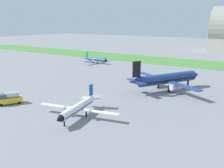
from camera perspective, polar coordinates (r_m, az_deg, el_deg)
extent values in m
plane|color=gray|center=(75.52, -4.23, -2.84)|extent=(600.00, 600.00, 0.00)
cube|color=#478438|center=(144.14, 15.09, 4.83)|extent=(360.00, 28.00, 0.08)
cylinder|color=white|center=(59.20, -7.97, -5.46)|extent=(4.57, 13.62, 1.88)
cone|color=black|center=(53.24, -11.97, -7.90)|extent=(2.18, 2.21, 1.84)
cone|color=white|center=(65.73, -4.60, -3.16)|extent=(2.19, 2.92, 1.69)
cube|color=#19479E|center=(59.25, -7.97, -5.59)|extent=(4.45, 12.89, 0.26)
cube|color=white|center=(57.37, -3.25, -6.33)|extent=(10.38, 3.37, 0.19)
cube|color=white|center=(62.20, -11.95, -4.98)|extent=(10.38, 3.37, 0.19)
cylinder|color=#B7BABF|center=(57.70, -5.16, -6.25)|extent=(0.89, 1.59, 0.60)
cylinder|color=#B7BABF|center=(60.82, -10.76, -5.37)|extent=(0.89, 1.59, 0.60)
cube|color=#19479E|center=(64.79, -4.79, -1.39)|extent=(0.56, 1.70, 3.00)
cube|color=white|center=(64.87, -3.71, -3.42)|extent=(2.80, 1.63, 0.15)
cube|color=white|center=(65.99, -5.77, -3.16)|extent=(2.80, 1.63, 0.15)
cylinder|color=black|center=(55.29, -10.81, -8.79)|extent=(0.34, 0.34, 1.31)
cylinder|color=black|center=(59.67, -5.91, -6.87)|extent=(0.34, 0.34, 1.31)
cylinder|color=black|center=(61.39, -9.01, -6.36)|extent=(0.34, 0.34, 1.31)
cylinder|color=navy|center=(83.80, 12.55, 1.24)|extent=(13.59, 20.79, 3.35)
cone|color=black|center=(92.00, 18.38, 1.99)|extent=(4.35, 4.26, 3.28)
cone|color=navy|center=(76.24, 5.17, 0.59)|extent=(4.71, 5.19, 3.01)
cube|color=black|center=(83.85, 12.54, 1.08)|extent=(13.06, 19.76, 0.47)
cube|color=navy|center=(89.13, 9.22, 1.77)|extent=(13.81, 8.97, 0.33)
cube|color=navy|center=(78.25, 15.61, -0.28)|extent=(13.81, 8.97, 0.33)
cylinder|color=#B7BABF|center=(87.35, 10.22, 0.67)|extent=(3.39, 4.09, 1.84)
cylinder|color=#B7BABF|center=(80.41, 14.28, -0.70)|extent=(3.39, 4.09, 1.84)
cube|color=black|center=(75.80, 5.62, 3.36)|extent=(1.68, 2.59, 4.87)
cube|color=navy|center=(78.33, 4.70, 0.90)|extent=(4.61, 3.67, 0.27)
cube|color=navy|center=(74.86, 6.44, 0.24)|extent=(4.61, 3.67, 0.27)
cylinder|color=black|center=(90.46, 16.90, 0.12)|extent=(0.60, 0.60, 2.13)
cylinder|color=black|center=(85.46, 10.54, -0.30)|extent=(0.60, 0.60, 2.13)
cylinder|color=black|center=(81.54, 12.81, -1.11)|extent=(0.60, 0.60, 2.13)
cylinder|color=navy|center=(135.67, -3.54, 5.59)|extent=(12.23, 2.21, 1.69)
cone|color=black|center=(131.54, -1.24, 5.35)|extent=(1.76, 1.73, 1.66)
cone|color=navy|center=(140.20, -5.80, 5.91)|extent=(2.43, 1.62, 1.52)
cube|color=#198C4C|center=(135.69, -3.54, 5.54)|extent=(11.56, 2.21, 0.24)
cube|color=navy|center=(139.51, -2.43, 5.72)|extent=(1.58, 9.34, 0.17)
cube|color=navy|center=(132.40, -4.93, 5.23)|extent=(1.58, 9.34, 0.17)
cylinder|color=#B7BABF|center=(137.92, -2.71, 5.62)|extent=(1.37, 0.60, 0.54)
cylinder|color=#B7BABF|center=(133.36, -4.30, 5.30)|extent=(1.37, 0.60, 0.54)
cube|color=#198C4C|center=(139.71, -5.72, 6.70)|extent=(1.53, 0.27, 2.71)
cube|color=navy|center=(140.86, -5.38, 5.94)|extent=(1.11, 2.41, 0.14)
cube|color=navy|center=(139.10, -6.02, 5.82)|extent=(1.11, 2.41, 0.14)
cylinder|color=black|center=(132.77, -1.83, 4.80)|extent=(0.30, 0.30, 1.18)
cylinder|color=black|center=(137.70, -3.36, 5.11)|extent=(0.30, 0.30, 1.18)
cylinder|color=black|center=(135.15, -4.26, 4.93)|extent=(0.30, 0.30, 1.18)
cube|color=yellow|center=(73.80, -22.28, -3.44)|extent=(5.35, 6.82, 1.40)
cylinder|color=silver|center=(73.44, -21.78, -2.27)|extent=(3.13, 3.86, 1.54)
cube|color=#334C60|center=(73.36, -23.79, -2.62)|extent=(2.92, 3.04, 1.20)
cylinder|color=black|center=(72.76, -23.94, -4.42)|extent=(0.57, 0.73, 0.70)
cylinder|color=black|center=(75.06, -24.04, -3.89)|extent=(0.57, 0.73, 0.70)
cylinder|color=black|center=(73.01, -20.38, -4.02)|extent=(0.57, 0.73, 0.70)
cylinder|color=black|center=(75.30, -20.59, -3.50)|extent=(0.57, 0.73, 0.70)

